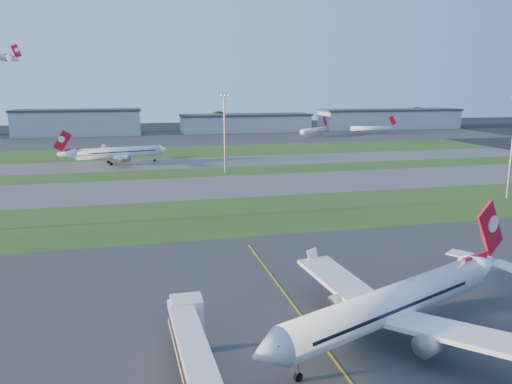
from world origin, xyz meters
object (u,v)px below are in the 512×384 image
object	(u,v)px
airliner_parked	(393,304)
mini_jet_far	(372,129)
mini_jet_near	(314,130)
light_mast_centre	(225,128)
jet_bridge	(199,375)
airliner_taxiing	(118,153)

from	to	relation	value
airliner_parked	mini_jet_far	bearing A→B (deg)	41.26
mini_jet_near	light_mast_centre	world-z (taller)	light_mast_centre
jet_bridge	mini_jet_far	world-z (taller)	mini_jet_far
mini_jet_near	jet_bridge	bearing A→B (deg)	-152.53
mini_jet_far	light_mast_centre	bearing A→B (deg)	-129.90
mini_jet_near	mini_jet_far	bearing A→B (deg)	-34.24
airliner_parked	mini_jet_near	world-z (taller)	airliner_parked
mini_jet_far	light_mast_centre	size ratio (longest dim) A/B	1.11
jet_bridge	mini_jet_far	xyz separation A→B (m)	(135.65, 237.77, -0.73)
jet_bridge	airliner_parked	distance (m)	24.25
jet_bridge	mini_jet_near	world-z (taller)	mini_jet_near
airliner_parked	mini_jet_near	size ratio (longest dim) A/B	1.59
airliner_taxiing	mini_jet_far	world-z (taller)	airliner_taxiing
airliner_taxiing	light_mast_centre	size ratio (longest dim) A/B	1.45
airliner_parked	airliner_taxiing	distance (m)	146.63
airliner_parked	mini_jet_near	distance (m)	237.53
airliner_parked	mini_jet_far	xyz separation A→B (m)	(112.85, 229.49, -0.98)
airliner_parked	airliner_taxiing	size ratio (longest dim) A/B	0.98
mini_jet_far	jet_bridge	bearing A→B (deg)	-115.54
mini_jet_far	light_mast_centre	xyz separation A→B (m)	(-110.84, -114.54, 11.53)
jet_bridge	airliner_parked	bearing A→B (deg)	19.96
airliner_taxiing	light_mast_centre	world-z (taller)	light_mast_centre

